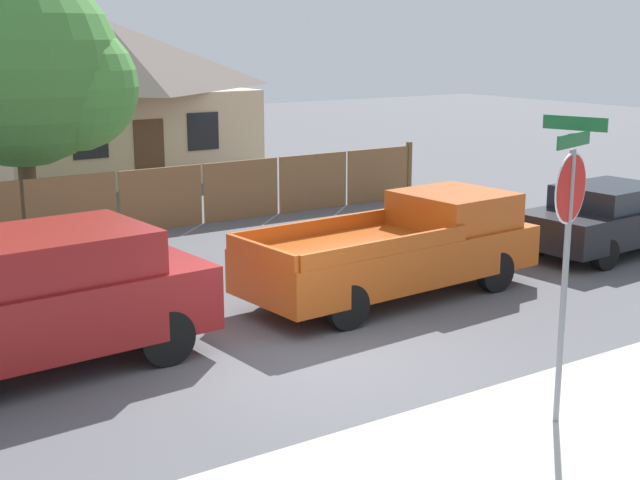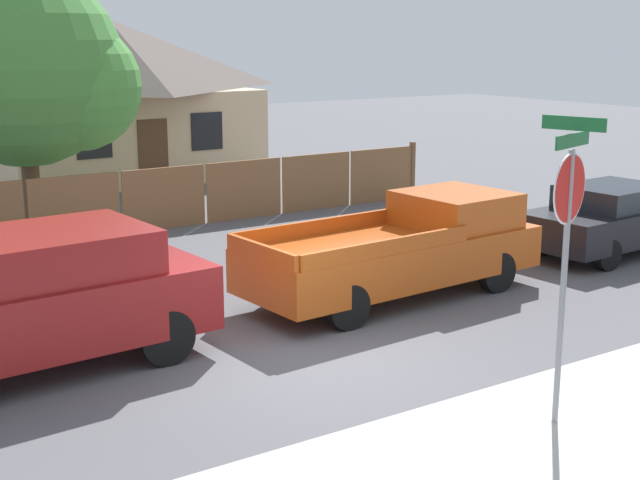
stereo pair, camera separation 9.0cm
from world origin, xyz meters
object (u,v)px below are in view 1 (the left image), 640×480
(red_suv, at_px, (36,296))
(stop_sign, at_px, (569,219))
(parked_sedan, at_px, (612,217))
(oak_tree, at_px, (31,71))
(orange_pickup, at_px, (402,248))
(house, at_px, (108,96))

(red_suv, bearing_deg, stop_sign, -51.99)
(red_suv, distance_m, parked_sedan, 11.67)
(oak_tree, bearing_deg, parked_sedan, -45.30)
(parked_sedan, distance_m, stop_sign, 8.93)
(red_suv, height_order, orange_pickup, red_suv)
(parked_sedan, bearing_deg, stop_sign, -149.16)
(house, xyz_separation_m, stop_sign, (-2.48, -20.33, -0.11))
(house, xyz_separation_m, oak_tree, (-4.15, -6.35, 1.06))
(house, xyz_separation_m, parked_sedan, (4.75, -15.35, -1.77))
(orange_pickup, relative_size, stop_sign, 1.56)
(orange_pickup, bearing_deg, house, 83.60)
(red_suv, distance_m, orange_pickup, 6.20)
(red_suv, xyz_separation_m, parked_sedan, (11.66, -0.00, -0.29))
(oak_tree, height_order, orange_pickup, oak_tree)
(house, height_order, orange_pickup, house)
(red_suv, bearing_deg, orange_pickup, -3.55)
(parked_sedan, height_order, stop_sign, stop_sign)
(red_suv, xyz_separation_m, orange_pickup, (6.19, 0.02, -0.20))
(stop_sign, bearing_deg, parked_sedan, 17.62)
(oak_tree, bearing_deg, stop_sign, -83.15)
(house, height_order, red_suv, house)
(orange_pickup, height_order, parked_sedan, orange_pickup)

